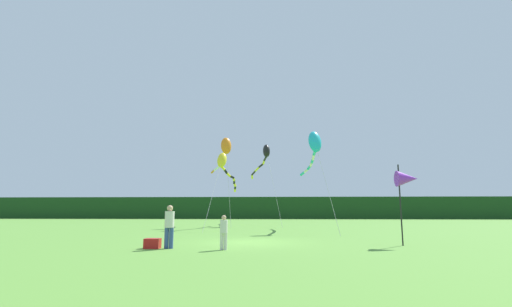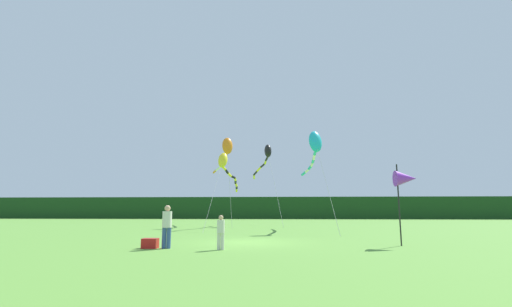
{
  "view_description": "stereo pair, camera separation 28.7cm",
  "coord_description": "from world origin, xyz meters",
  "px_view_note": "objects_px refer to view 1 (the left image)",
  "views": [
    {
      "loc": [
        1.25,
        -17.06,
        1.5
      ],
      "look_at": [
        0.0,
        6.0,
        5.16
      ],
      "focal_mm": 25.02,
      "sensor_mm": 36.0,
      "label": 1
    },
    {
      "loc": [
        1.54,
        -17.05,
        1.5
      ],
      "look_at": [
        0.0,
        6.0,
        5.16
      ],
      "focal_mm": 25.02,
      "sensor_mm": 36.0,
      "label": 2
    }
  ],
  "objects_px": {
    "cooler_box": "(152,243)",
    "banner_flag_pole": "(407,179)",
    "kite_black": "(265,155)",
    "kite_cyan": "(314,147)",
    "kite_orange": "(225,150)",
    "kite_yellow": "(225,166)",
    "person_adult": "(169,224)",
    "person_child": "(224,230)"
  },
  "relations": [
    {
      "from": "cooler_box",
      "to": "kite_orange",
      "type": "distance_m",
      "value": 19.8
    },
    {
      "from": "person_child",
      "to": "kite_orange",
      "type": "relative_size",
      "value": 0.15
    },
    {
      "from": "banner_flag_pole",
      "to": "kite_cyan",
      "type": "xyz_separation_m",
      "value": [
        -2.9,
        9.98,
        3.24
      ]
    },
    {
      "from": "banner_flag_pole",
      "to": "kite_orange",
      "type": "distance_m",
      "value": 20.33
    },
    {
      "from": "cooler_box",
      "to": "kite_cyan",
      "type": "relative_size",
      "value": 0.06
    },
    {
      "from": "person_adult",
      "to": "banner_flag_pole",
      "type": "distance_m",
      "value": 10.24
    },
    {
      "from": "cooler_box",
      "to": "banner_flag_pole",
      "type": "distance_m",
      "value": 11.02
    },
    {
      "from": "kite_black",
      "to": "kite_orange",
      "type": "relative_size",
      "value": 1.37
    },
    {
      "from": "kite_yellow",
      "to": "kite_cyan",
      "type": "height_order",
      "value": "kite_cyan"
    },
    {
      "from": "person_adult",
      "to": "kite_yellow",
      "type": "height_order",
      "value": "kite_yellow"
    },
    {
      "from": "person_child",
      "to": "kite_black",
      "type": "xyz_separation_m",
      "value": [
        0.9,
        22.28,
        6.31
      ]
    },
    {
      "from": "person_adult",
      "to": "kite_orange",
      "type": "bearing_deg",
      "value": 91.6
    },
    {
      "from": "person_child",
      "to": "kite_yellow",
      "type": "bearing_deg",
      "value": 98.08
    },
    {
      "from": "kite_black",
      "to": "kite_cyan",
      "type": "xyz_separation_m",
      "value": [
        3.91,
        -10.28,
        -0.98
      ]
    },
    {
      "from": "banner_flag_pole",
      "to": "person_child",
      "type": "bearing_deg",
      "value": -165.29
    },
    {
      "from": "kite_yellow",
      "to": "kite_orange",
      "type": "bearing_deg",
      "value": 99.01
    },
    {
      "from": "kite_black",
      "to": "kite_cyan",
      "type": "height_order",
      "value": "kite_black"
    },
    {
      "from": "person_adult",
      "to": "cooler_box",
      "type": "height_order",
      "value": "person_adult"
    },
    {
      "from": "cooler_box",
      "to": "kite_black",
      "type": "distance_m",
      "value": 23.27
    },
    {
      "from": "person_adult",
      "to": "person_child",
      "type": "bearing_deg",
      "value": -9.06
    },
    {
      "from": "person_child",
      "to": "kite_orange",
      "type": "bearing_deg",
      "value": 98.23
    },
    {
      "from": "banner_flag_pole",
      "to": "kite_orange",
      "type": "relative_size",
      "value": 0.41
    },
    {
      "from": "cooler_box",
      "to": "banner_flag_pole",
      "type": "height_order",
      "value": "banner_flag_pole"
    },
    {
      "from": "kite_black",
      "to": "kite_orange",
      "type": "xyz_separation_m",
      "value": [
        -3.64,
        -3.34,
        0.01
      ]
    },
    {
      "from": "person_adult",
      "to": "kite_yellow",
      "type": "bearing_deg",
      "value": 90.16
    },
    {
      "from": "kite_cyan",
      "to": "person_adult",
      "type": "bearing_deg",
      "value": -121.11
    },
    {
      "from": "person_child",
      "to": "banner_flag_pole",
      "type": "distance_m",
      "value": 8.24
    },
    {
      "from": "person_child",
      "to": "kite_cyan",
      "type": "xyz_separation_m",
      "value": [
        4.81,
        12.01,
        5.33
      ]
    },
    {
      "from": "person_adult",
      "to": "kite_yellow",
      "type": "relative_size",
      "value": 0.14
    },
    {
      "from": "person_adult",
      "to": "person_child",
      "type": "xyz_separation_m",
      "value": [
        2.22,
        -0.35,
        -0.22
      ]
    },
    {
      "from": "person_child",
      "to": "kite_black",
      "type": "distance_m",
      "value": 23.18
    },
    {
      "from": "person_child",
      "to": "kite_black",
      "type": "bearing_deg",
      "value": 87.69
    },
    {
      "from": "kite_yellow",
      "to": "banner_flag_pole",
      "type": "bearing_deg",
      "value": -54.38
    },
    {
      "from": "kite_cyan",
      "to": "kite_orange",
      "type": "bearing_deg",
      "value": 137.44
    },
    {
      "from": "kite_orange",
      "to": "cooler_box",
      "type": "bearing_deg",
      "value": -90.41
    },
    {
      "from": "person_adult",
      "to": "kite_black",
      "type": "relative_size",
      "value": 0.15
    },
    {
      "from": "kite_black",
      "to": "kite_cyan",
      "type": "distance_m",
      "value": 11.04
    },
    {
      "from": "banner_flag_pole",
      "to": "kite_yellow",
      "type": "xyz_separation_m",
      "value": [
        -9.97,
        13.92,
        2.32
      ]
    },
    {
      "from": "cooler_box",
      "to": "kite_black",
      "type": "height_order",
      "value": "kite_black"
    },
    {
      "from": "kite_orange",
      "to": "kite_yellow",
      "type": "bearing_deg",
      "value": -80.99
    },
    {
      "from": "kite_cyan",
      "to": "person_child",
      "type": "bearing_deg",
      "value": -111.84
    },
    {
      "from": "cooler_box",
      "to": "kite_yellow",
      "type": "distance_m",
      "value": 16.36
    }
  ]
}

